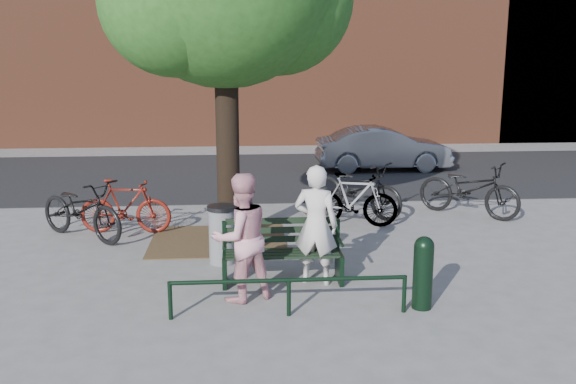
{
  "coord_description": "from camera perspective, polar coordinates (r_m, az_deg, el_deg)",
  "views": [
    {
      "loc": [
        -0.6,
        -8.88,
        3.32
      ],
      "look_at": [
        0.16,
        1.0,
        1.14
      ],
      "focal_mm": 40.0,
      "sensor_mm": 36.0,
      "label": 1
    }
  ],
  "objects": [
    {
      "name": "bicycle_c",
      "position": [
        13.27,
        6.14,
        0.33
      ],
      "size": [
        2.07,
        2.04,
        1.13
      ],
      "primitive_type": "imported",
      "rotation": [
        0.0,
        0.0,
        0.8
      ],
      "color": "black",
      "rests_on": "ground"
    },
    {
      "name": "bollard",
      "position": [
        8.62,
        11.92,
        -6.8
      ],
      "size": [
        0.26,
        0.26,
        0.98
      ],
      "color": "black",
      "rests_on": "ground"
    },
    {
      "name": "bicycle_e",
      "position": [
        13.67,
        15.79,
        0.28
      ],
      "size": [
        2.11,
        1.98,
        1.13
      ],
      "primitive_type": "imported",
      "rotation": [
        0.0,
        0.0,
        0.85
      ],
      "color": "black",
      "rests_on": "ground"
    },
    {
      "name": "litter_bin",
      "position": [
        10.28,
        -5.89,
        -3.74
      ],
      "size": [
        0.46,
        0.46,
        0.94
      ],
      "color": "gray",
      "rests_on": "ground"
    },
    {
      "name": "guard_railing",
      "position": [
        8.24,
        0.07,
        -8.34
      ],
      "size": [
        3.06,
        0.06,
        0.51
      ],
      "color": "black",
      "rests_on": "ground"
    },
    {
      "name": "dirt_pit",
      "position": [
        11.57,
        -6.2,
        -4.31
      ],
      "size": [
        2.4,
        2.0,
        0.02
      ],
      "primitive_type": "cube",
      "color": "brown",
      "rests_on": "ground"
    },
    {
      "name": "bicycle_d",
      "position": [
        12.47,
        5.8,
        -0.66
      ],
      "size": [
        1.79,
        0.96,
        1.04
      ],
      "primitive_type": "imported",
      "rotation": [
        0.0,
        0.0,
        1.28
      ],
      "color": "gray",
      "rests_on": "ground"
    },
    {
      "name": "person_right",
      "position": [
        8.65,
        -4.2,
        -4.05
      ],
      "size": [
        1.06,
        0.98,
        1.75
      ],
      "primitive_type": "imported",
      "rotation": [
        0.0,
        0.0,
        3.6
      ],
      "color": "pink",
      "rests_on": "ground"
    },
    {
      "name": "parked_car",
      "position": [
        18.47,
        8.45,
        3.83
      ],
      "size": [
        3.78,
        1.37,
        1.24
      ],
      "primitive_type": "imported",
      "rotation": [
        0.0,
        0.0,
        1.59
      ],
      "color": "gray",
      "rests_on": "ground"
    },
    {
      "name": "road",
      "position": [
        17.7,
        -2.37,
        1.58
      ],
      "size": [
        40.0,
        7.0,
        0.01
      ],
      "primitive_type": "cube",
      "color": "black",
      "rests_on": "ground"
    },
    {
      "name": "bicycle_b",
      "position": [
        12.27,
        -14.27,
        -1.24
      ],
      "size": [
        1.74,
        0.65,
        1.02
      ],
      "primitive_type": "imported",
      "rotation": [
        0.0,
        0.0,
        1.47
      ],
      "color": "#5E150D",
      "rests_on": "ground"
    },
    {
      "name": "person_left",
      "position": [
        9.26,
        2.5,
        -2.93
      ],
      "size": [
        0.74,
        0.61,
        1.75
      ],
      "primitive_type": "imported",
      "rotation": [
        0.0,
        0.0,
        2.81
      ],
      "color": "beige",
      "rests_on": "ground"
    },
    {
      "name": "ground",
      "position": [
        9.5,
        -0.5,
        -8.07
      ],
      "size": [
        90.0,
        90.0,
        0.0
      ],
      "primitive_type": "plane",
      "color": "gray",
      "rests_on": "ground"
    },
    {
      "name": "bicycle_a",
      "position": [
        12.11,
        -17.88,
        -1.45
      ],
      "size": [
        2.1,
        1.88,
        1.1
      ],
      "primitive_type": "imported",
      "rotation": [
        0.0,
        0.0,
        0.9
      ],
      "color": "black",
      "rests_on": "ground"
    },
    {
      "name": "park_bench",
      "position": [
        9.42,
        -0.54,
        -5.17
      ],
      "size": [
        1.74,
        0.54,
        0.97
      ],
      "color": "black",
      "rests_on": "ground"
    }
  ]
}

